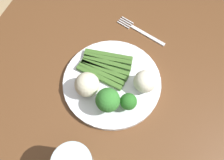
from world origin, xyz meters
The scene contains 9 objects.
ground_plane centered at (0.00, 0.00, -0.01)m, with size 6.00×6.00×0.02m, color tan.
dining_table centered at (0.00, 0.00, 0.66)m, with size 1.18×0.92×0.77m.
plate centered at (-0.03, 0.04, 0.78)m, with size 0.26×0.26×0.01m, color white.
asparagus_bundle centered at (0.00, 0.07, 0.80)m, with size 0.11×0.14×0.01m.
broccoli_back_right centered at (-0.08, -0.02, 0.82)m, with size 0.04×0.04×0.05m.
broccoli_near_center centered at (-0.10, 0.03, 0.83)m, with size 0.06×0.06×0.07m.
cauliflower_front centered at (-0.07, 0.09, 0.82)m, with size 0.06×0.06×0.06m, color beige.
cauliflower_right centered at (-0.02, -0.04, 0.82)m, with size 0.06×0.06×0.06m, color white.
fork centered at (0.17, 0.02, 0.78)m, with size 0.07×0.16×0.00m.
Camera 1 is at (-0.28, -0.05, 1.34)m, focal length 36.86 mm.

